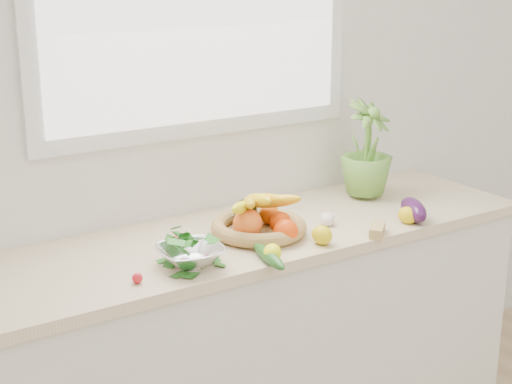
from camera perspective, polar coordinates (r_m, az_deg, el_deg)
back_wall at (r=2.91m, az=-4.29°, el=7.05°), size 4.50×0.02×2.70m
counter_cabinet at (r=2.97m, az=-1.04°, el=-11.57°), size 2.20×0.58×0.86m
countertop at (r=2.78m, az=-1.09°, el=-3.41°), size 2.24×0.62×0.04m
orange_loose at (r=2.67m, az=2.17°, el=-2.90°), size 0.11×0.11×0.09m
lemon_a at (r=2.68m, az=4.82°, el=-3.13°), size 0.07×0.09×0.07m
lemon_b at (r=2.52m, az=1.19°, el=-4.46°), size 0.09×0.10×0.06m
lemon_c at (r=2.92m, az=10.99°, el=-1.67°), size 0.08×0.09×0.06m
apple at (r=2.58m, az=-5.45°, el=-3.82°), size 0.08×0.08×0.07m
ginger at (r=2.79m, az=8.81°, el=-2.76°), size 0.11×0.11×0.04m
garlic_a at (r=2.86m, az=5.23°, el=-2.09°), size 0.05×0.05×0.04m
garlic_b at (r=2.87m, az=1.85°, el=-1.84°), size 0.06×0.06×0.05m
garlic_c at (r=2.88m, az=5.19°, el=-1.92°), size 0.06×0.06×0.04m
eggplant at (r=2.96m, az=11.38°, el=-1.26°), size 0.15×0.21×0.08m
cucumber at (r=2.52m, az=0.93°, el=-4.70°), size 0.08×0.23×0.04m
radish at (r=2.39m, az=-8.63°, el=-6.22°), size 0.04×0.04×0.03m
potted_herb at (r=3.16m, az=8.08°, el=3.23°), size 0.28×0.28×0.38m
fruit_basket at (r=2.75m, az=0.14°, el=-2.15°), size 0.40×0.40×0.18m
colander_with_spinach at (r=2.48m, az=-4.79°, el=-4.20°), size 0.22×0.22×0.11m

